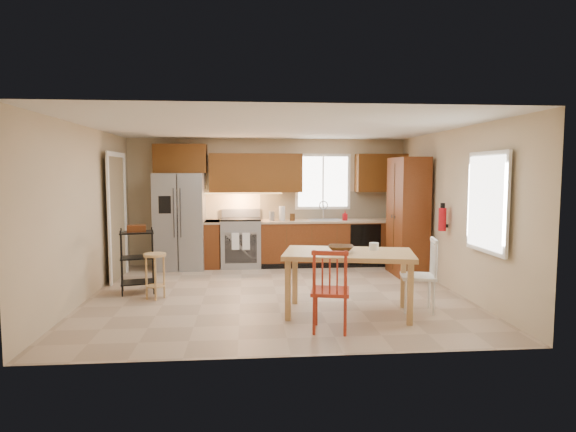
# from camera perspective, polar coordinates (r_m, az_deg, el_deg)

# --- Properties ---
(floor) EXTENTS (5.50, 5.50, 0.00)m
(floor) POSITION_cam_1_polar(r_m,az_deg,el_deg) (7.37, -1.42, -9.23)
(floor) COLOR tan
(floor) RESTS_ON ground
(ceiling) EXTENTS (5.50, 5.00, 0.02)m
(ceiling) POSITION_cam_1_polar(r_m,az_deg,el_deg) (7.17, -1.47, 10.50)
(ceiling) COLOR silver
(ceiling) RESTS_ON ground
(wall_back) EXTENTS (5.50, 0.02, 2.50)m
(wall_back) POSITION_cam_1_polar(r_m,az_deg,el_deg) (9.66, -2.34, 1.71)
(wall_back) COLOR #CCB793
(wall_back) RESTS_ON ground
(wall_front) EXTENTS (5.50, 0.02, 2.50)m
(wall_front) POSITION_cam_1_polar(r_m,az_deg,el_deg) (4.69, 0.41, -2.01)
(wall_front) COLOR #CCB793
(wall_front) RESTS_ON ground
(wall_left) EXTENTS (0.02, 5.00, 2.50)m
(wall_left) POSITION_cam_1_polar(r_m,az_deg,el_deg) (7.52, -22.85, 0.31)
(wall_left) COLOR #CCB793
(wall_left) RESTS_ON ground
(wall_right) EXTENTS (0.02, 5.00, 2.50)m
(wall_right) POSITION_cam_1_polar(r_m,az_deg,el_deg) (7.83, 19.08, 0.61)
(wall_right) COLOR #CCB793
(wall_right) RESTS_ON ground
(refrigerator) EXTENTS (0.92, 0.75, 1.82)m
(refrigerator) POSITION_cam_1_polar(r_m,az_deg,el_deg) (9.39, -12.66, -0.60)
(refrigerator) COLOR gray
(refrigerator) RESTS_ON floor
(range_stove) EXTENTS (0.76, 0.63, 0.92)m
(range_stove) POSITION_cam_1_polar(r_m,az_deg,el_deg) (9.42, -5.59, -3.24)
(range_stove) COLOR gray
(range_stove) RESTS_ON floor
(base_cabinet_narrow) EXTENTS (0.30, 0.60, 0.90)m
(base_cabinet_narrow) POSITION_cam_1_polar(r_m,az_deg,el_deg) (9.45, -8.93, -3.30)
(base_cabinet_narrow) COLOR #632D12
(base_cabinet_narrow) RESTS_ON floor
(base_cabinet_run) EXTENTS (2.92, 0.60, 0.90)m
(base_cabinet_run) POSITION_cam_1_polar(r_m,az_deg,el_deg) (9.59, 5.49, -3.15)
(base_cabinet_run) COLOR #632D12
(base_cabinet_run) RESTS_ON floor
(dishwasher) EXTENTS (0.60, 0.02, 0.78)m
(dishwasher) POSITION_cam_1_polar(r_m,az_deg,el_deg) (9.43, 9.17, -3.33)
(dishwasher) COLOR black
(dishwasher) RESTS_ON floor
(backsplash) EXTENTS (2.92, 0.03, 0.55)m
(backsplash) POSITION_cam_1_polar(r_m,az_deg,el_deg) (9.79, 5.23, 1.30)
(backsplash) COLOR beige
(backsplash) RESTS_ON wall_back
(upper_over_fridge) EXTENTS (1.00, 0.35, 0.55)m
(upper_over_fridge) POSITION_cam_1_polar(r_m,az_deg,el_deg) (9.54, -12.64, 6.65)
(upper_over_fridge) COLOR #552D0E
(upper_over_fridge) RESTS_ON wall_back
(upper_left_block) EXTENTS (1.80, 0.35, 0.75)m
(upper_left_block) POSITION_cam_1_polar(r_m,az_deg,el_deg) (9.46, -3.83, 5.11)
(upper_left_block) COLOR #552D0E
(upper_left_block) RESTS_ON wall_back
(upper_right_block) EXTENTS (1.00, 0.35, 0.75)m
(upper_right_block) POSITION_cam_1_polar(r_m,az_deg,el_deg) (9.83, 10.97, 5.03)
(upper_right_block) COLOR #552D0E
(upper_right_block) RESTS_ON wall_back
(window_back) EXTENTS (1.12, 0.04, 1.12)m
(window_back) POSITION_cam_1_polar(r_m,az_deg,el_deg) (9.73, 4.15, 4.08)
(window_back) COLOR white
(window_back) RESTS_ON wall_back
(sink) EXTENTS (0.62, 0.46, 0.16)m
(sink) POSITION_cam_1_polar(r_m,az_deg,el_deg) (9.50, 4.39, -0.72)
(sink) COLOR gray
(sink) RESTS_ON base_cabinet_run
(undercab_glow) EXTENTS (1.60, 0.30, 0.01)m
(undercab_glow) POSITION_cam_1_polar(r_m,az_deg,el_deg) (9.44, -5.63, 2.70)
(undercab_glow) COLOR #FFBF66
(undercab_glow) RESTS_ON wall_back
(soap_bottle) EXTENTS (0.09, 0.09, 0.19)m
(soap_bottle) POSITION_cam_1_polar(r_m,az_deg,el_deg) (9.46, 6.76, 0.06)
(soap_bottle) COLOR #B10C14
(soap_bottle) RESTS_ON base_cabinet_run
(paper_towel) EXTENTS (0.12, 0.12, 0.28)m
(paper_towel) POSITION_cam_1_polar(r_m,az_deg,el_deg) (9.34, -0.71, 0.30)
(paper_towel) COLOR silver
(paper_towel) RESTS_ON base_cabinet_run
(canister_steel) EXTENTS (0.11, 0.11, 0.18)m
(canister_steel) POSITION_cam_1_polar(r_m,az_deg,el_deg) (9.33, -1.93, -0.02)
(canister_steel) COLOR gray
(canister_steel) RESTS_ON base_cabinet_run
(canister_wood) EXTENTS (0.10, 0.10, 0.14)m
(canister_wood) POSITION_cam_1_polar(r_m,az_deg,el_deg) (9.33, 0.53, -0.14)
(canister_wood) COLOR #4A2D13
(canister_wood) RESTS_ON base_cabinet_run
(pantry) EXTENTS (0.50, 0.95, 2.10)m
(pantry) POSITION_cam_1_polar(r_m,az_deg,el_deg) (8.84, 13.99, -0.07)
(pantry) COLOR #632D12
(pantry) RESTS_ON floor
(fire_extinguisher) EXTENTS (0.12, 0.12, 0.36)m
(fire_extinguisher) POSITION_cam_1_polar(r_m,az_deg,el_deg) (7.93, 17.82, -0.39)
(fire_extinguisher) COLOR #B10C14
(fire_extinguisher) RESTS_ON wall_right
(window_right) EXTENTS (0.04, 1.02, 1.32)m
(window_right) POSITION_cam_1_polar(r_m,az_deg,el_deg) (6.75, 22.55, 1.51)
(window_right) COLOR white
(window_right) RESTS_ON wall_right
(doorway) EXTENTS (0.04, 0.95, 2.10)m
(doorway) POSITION_cam_1_polar(r_m,az_deg,el_deg) (8.76, -19.70, -0.27)
(doorway) COLOR #8C7A59
(doorway) RESTS_ON wall_left
(dining_table) EXTENTS (1.80, 1.25, 0.80)m
(dining_table) POSITION_cam_1_polar(r_m,az_deg,el_deg) (6.35, 7.15, -7.92)
(dining_table) COLOR tan
(dining_table) RESTS_ON floor
(chair_red) EXTENTS (0.54, 0.54, 0.96)m
(chair_red) POSITION_cam_1_polar(r_m,az_deg,el_deg) (5.65, 5.04, -8.71)
(chair_red) COLOR #A22D19
(chair_red) RESTS_ON floor
(chair_white) EXTENTS (0.54, 0.54, 0.96)m
(chair_white) POSITION_cam_1_polar(r_m,az_deg,el_deg) (6.64, 15.17, -6.76)
(chair_white) COLOR silver
(chair_white) RESTS_ON floor
(table_bowl) EXTENTS (0.40, 0.40, 0.08)m
(table_bowl) POSITION_cam_1_polar(r_m,az_deg,el_deg) (6.25, 6.27, -4.29)
(table_bowl) COLOR #4A2D13
(table_bowl) RESTS_ON dining_table
(table_jar) EXTENTS (0.15, 0.15, 0.15)m
(table_jar) POSITION_cam_1_polar(r_m,az_deg,el_deg) (6.45, 10.14, -3.77)
(table_jar) COLOR silver
(table_jar) RESTS_ON dining_table
(bar_stool) EXTENTS (0.38, 0.38, 0.67)m
(bar_stool) POSITION_cam_1_polar(r_m,az_deg,el_deg) (7.30, -15.46, -6.88)
(bar_stool) COLOR tan
(bar_stool) RESTS_ON floor
(utility_cart) EXTENTS (0.56, 0.48, 0.99)m
(utility_cart) POSITION_cam_1_polar(r_m,az_deg,el_deg) (7.70, -17.42, -5.10)
(utility_cart) COLOR black
(utility_cart) RESTS_ON floor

